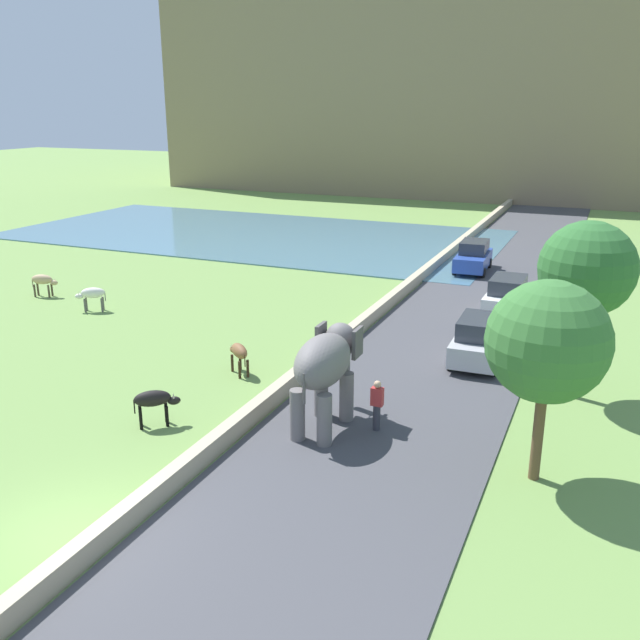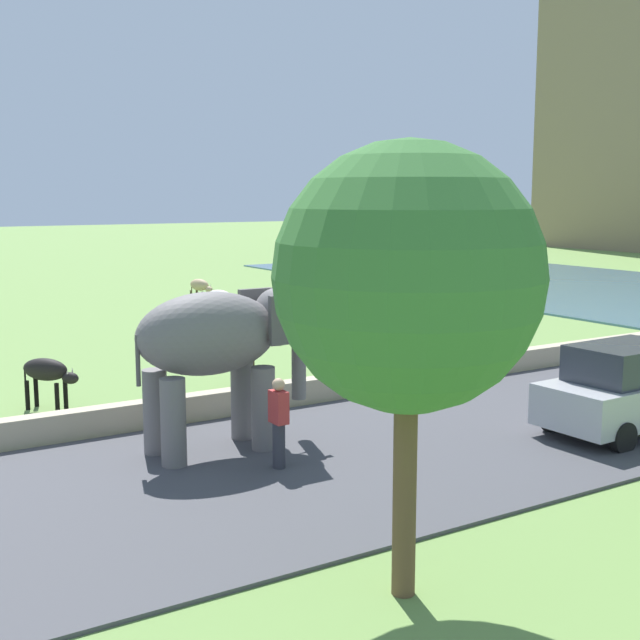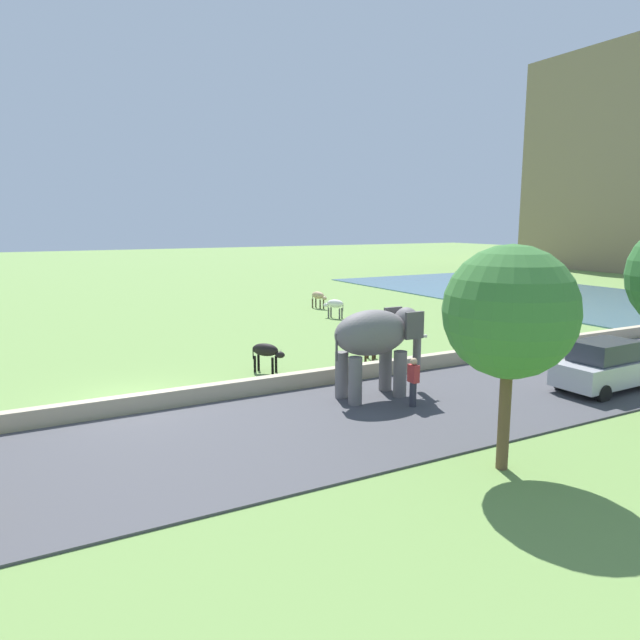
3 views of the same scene
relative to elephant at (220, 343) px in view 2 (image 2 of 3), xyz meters
name	(u,v)px [view 2 (image 2 of 3)]	position (x,y,z in m)	size (l,w,h in m)	color
barrier_wall	(543,357)	(-2.22, 10.73, -1.75)	(0.40, 110.00, 0.58)	tan
lake	(548,282)	(-17.42, 27.38, -2.00)	(36.00, 18.00, 0.08)	slate
elephant	(220,343)	(0.00, 0.00, 0.00)	(1.42, 3.47, 2.99)	slate
person_beside_elephant	(279,422)	(1.49, 0.38, -1.16)	(0.36, 0.22, 1.63)	#33333D
car_silver	(630,389)	(3.15, 7.40, -1.14)	(1.90, 4.05, 1.80)	#B7B7BC
cow_tan	(200,286)	(-18.86, 7.96, -1.20)	(1.42, 0.70, 1.15)	tan
cow_brown	(243,353)	(-4.56, 2.76, -1.20)	(1.28, 1.15, 1.15)	brown
cow_white	(218,298)	(-14.82, 6.89, -1.20)	(1.36, 1.00, 1.15)	silver
cow_black	(47,372)	(-4.80, -1.91, -1.20)	(1.28, 1.15, 1.15)	black
tree_mid	(408,278)	(6.15, -0.54, 1.73)	(3.08, 3.08, 5.33)	brown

